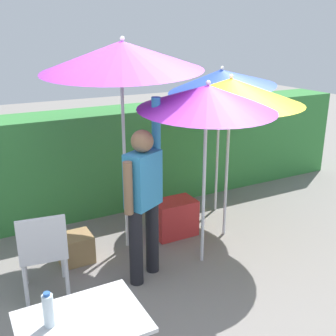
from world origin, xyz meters
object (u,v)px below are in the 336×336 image
object	(u,v)px
person_vendor	(143,195)
crate_cardboard	(75,248)
folding_table	(83,332)
umbrella_rainbow	(122,56)
chair_plastic	(43,249)
bottle_water	(48,310)
umbrella_yellow	(221,79)
umbrella_navy	(231,91)
cooler_box	(174,218)
umbrella_orange	(207,98)

from	to	relation	value
person_vendor	crate_cardboard	bearing A→B (deg)	130.51
folding_table	umbrella_rainbow	bearing A→B (deg)	60.15
chair_plastic	bottle_water	world-z (taller)	bottle_water
bottle_water	folding_table	bearing A→B (deg)	-13.88
person_vendor	chair_plastic	size ratio (longest dim) A/B	2.11
umbrella_rainbow	folding_table	bearing A→B (deg)	-119.85
umbrella_yellow	bottle_water	world-z (taller)	umbrella_yellow
umbrella_yellow	umbrella_navy	xyz separation A→B (m)	(-0.34, -0.67, -0.05)
chair_plastic	umbrella_yellow	bearing A→B (deg)	18.85
umbrella_yellow	chair_plastic	distance (m)	3.09
cooler_box	chair_plastic	bearing A→B (deg)	-163.29
chair_plastic	bottle_water	distance (m)	1.46
umbrella_rainbow	umbrella_navy	xyz separation A→B (m)	(1.20, -0.30, -0.41)
umbrella_yellow	folding_table	size ratio (longest dim) A/B	2.62
umbrella_rainbow	umbrella_yellow	size ratio (longest dim) A/B	1.18
umbrella_navy	cooler_box	xyz separation A→B (m)	(-0.57, 0.29, -1.59)
umbrella_orange	crate_cardboard	bearing A→B (deg)	152.14
umbrella_orange	umbrella_navy	xyz separation A→B (m)	(0.59, 0.41, -0.03)
umbrella_navy	crate_cardboard	world-z (taller)	umbrella_navy
umbrella_orange	umbrella_yellow	size ratio (longest dim) A/B	0.97
umbrella_yellow	cooler_box	bearing A→B (deg)	-157.24
chair_plastic	folding_table	xyz separation A→B (m)	(-0.04, -1.45, 0.14)
umbrella_orange	folding_table	distance (m)	2.47
umbrella_rainbow	bottle_water	xyz separation A→B (m)	(-1.32, -1.93, -1.38)
chair_plastic	folding_table	bearing A→B (deg)	-91.71
person_vendor	crate_cardboard	distance (m)	1.16
umbrella_yellow	person_vendor	world-z (taller)	umbrella_yellow
umbrella_navy	person_vendor	xyz separation A→B (m)	(-1.30, -0.39, -0.89)
umbrella_yellow	crate_cardboard	xyz separation A→B (m)	(-2.20, -0.41, -1.72)
bottle_water	umbrella_navy	bearing A→B (deg)	32.78
umbrella_orange	crate_cardboard	distance (m)	2.22
umbrella_rainbow	person_vendor	size ratio (longest dim) A/B	1.32
chair_plastic	folding_table	distance (m)	1.45
umbrella_rainbow	person_vendor	xyz separation A→B (m)	(-0.10, -0.69, -1.30)
umbrella_yellow	chair_plastic	world-z (taller)	umbrella_yellow
chair_plastic	folding_table	world-z (taller)	chair_plastic
crate_cardboard	bottle_water	size ratio (longest dim) A/B	1.57
chair_plastic	crate_cardboard	xyz separation A→B (m)	(0.43, 0.49, -0.35)
person_vendor	crate_cardboard	size ratio (longest dim) A/B	4.99
umbrella_navy	chair_plastic	distance (m)	2.65
crate_cardboard	bottle_water	xyz separation A→B (m)	(-0.66, -1.89, 0.70)
cooler_box	crate_cardboard	xyz separation A→B (m)	(-1.30, -0.03, -0.08)
umbrella_rainbow	bottle_water	world-z (taller)	umbrella_rainbow
umbrella_rainbow	person_vendor	bearing A→B (deg)	-98.24
umbrella_yellow	crate_cardboard	distance (m)	2.82
umbrella_yellow	umbrella_rainbow	bearing A→B (deg)	-166.53
chair_plastic	crate_cardboard	size ratio (longest dim) A/B	2.36
umbrella_orange	folding_table	xyz separation A→B (m)	(-1.75, -1.26, -1.20)
umbrella_rainbow	crate_cardboard	world-z (taller)	umbrella_rainbow
umbrella_orange	chair_plastic	xyz separation A→B (m)	(-1.70, 0.18, -1.34)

